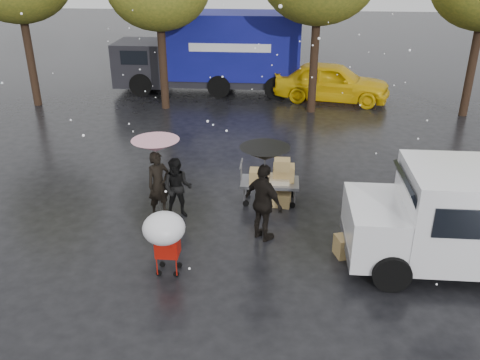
# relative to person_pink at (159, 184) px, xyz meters

# --- Properties ---
(ground) EXTENTS (90.00, 90.00, 0.00)m
(ground) POSITION_rel_person_pink_xyz_m (1.65, -0.95, -0.83)
(ground) COLOR black
(ground) RESTS_ON ground
(person_pink) EXTENTS (0.71, 0.71, 1.66)m
(person_pink) POSITION_rel_person_pink_xyz_m (0.00, 0.00, 0.00)
(person_pink) COLOR black
(person_pink) RESTS_ON ground
(person_middle) EXTENTS (0.75, 0.58, 1.53)m
(person_middle) POSITION_rel_person_pink_xyz_m (0.48, -0.05, -0.06)
(person_middle) COLOR black
(person_middle) RESTS_ON ground
(person_black) EXTENTS (1.11, 1.06, 1.84)m
(person_black) POSITION_rel_person_pink_xyz_m (2.62, -0.96, 0.09)
(person_black) COLOR black
(person_black) RESTS_ON ground
(umbrella_pink) EXTENTS (1.14, 1.14, 1.99)m
(umbrella_pink) POSITION_rel_person_pink_xyz_m (0.00, 0.00, 1.00)
(umbrella_pink) COLOR #4C4C4C
(umbrella_pink) RESTS_ON ground
(umbrella_black) EXTENTS (1.10, 1.10, 2.26)m
(umbrella_black) POSITION_rel_person_pink_xyz_m (2.62, -0.96, 1.27)
(umbrella_black) COLOR #4C4C4C
(umbrella_black) RESTS_ON ground
(vendor_cart) EXTENTS (1.52, 0.80, 1.27)m
(vendor_cart) POSITION_rel_person_pink_xyz_m (2.79, 0.92, -0.10)
(vendor_cart) COLOR slate
(vendor_cart) RESTS_ON ground
(shopping_cart) EXTENTS (0.84, 0.84, 1.46)m
(shopping_cart) POSITION_rel_person_pink_xyz_m (0.74, -2.60, 0.23)
(shopping_cart) COLOR red
(shopping_cart) RESTS_ON ground
(white_van) EXTENTS (4.91, 2.18, 2.20)m
(white_van) POSITION_rel_person_pink_xyz_m (7.00, -1.70, 0.33)
(white_van) COLOR white
(white_van) RESTS_ON ground
(blue_truck) EXTENTS (8.30, 2.60, 3.50)m
(blue_truck) POSITION_rel_person_pink_xyz_m (-0.17, 11.94, 0.93)
(blue_truck) COLOR navy
(blue_truck) RESTS_ON ground
(box_ground_near) EXTENTS (0.61, 0.54, 0.46)m
(box_ground_near) POSITION_rel_person_pink_xyz_m (4.47, -1.50, -0.60)
(box_ground_near) COLOR olive
(box_ground_near) RESTS_ON ground
(box_ground_far) EXTENTS (0.49, 0.41, 0.35)m
(box_ground_far) POSITION_rel_person_pink_xyz_m (3.03, 0.69, -0.66)
(box_ground_far) COLOR olive
(box_ground_far) RESTS_ON ground
(yellow_taxi) EXTENTS (5.16, 2.86, 1.66)m
(yellow_taxi) POSITION_rel_person_pink_xyz_m (5.06, 10.73, -0.00)
(yellow_taxi) COLOR yellow
(yellow_taxi) RESTS_ON ground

